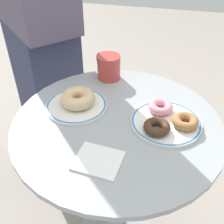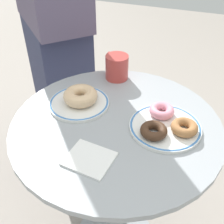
{
  "view_description": "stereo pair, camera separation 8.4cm",
  "coord_description": "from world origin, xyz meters",
  "px_view_note": "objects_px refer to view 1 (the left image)",
  "views": [
    {
      "loc": [
        0.13,
        -0.63,
        1.25
      ],
      "look_at": [
        -0.02,
        0.02,
        0.73
      ],
      "focal_mm": 43.86,
      "sensor_mm": 36.0,
      "label": 1
    },
    {
      "loc": [
        0.21,
        -0.6,
        1.25
      ],
      "look_at": [
        -0.02,
        0.02,
        0.73
      ],
      "focal_mm": 43.86,
      "sensor_mm": 36.0,
      "label": 2
    }
  ],
  "objects_px": {
    "cafe_table": "(117,173)",
    "donut_glazed": "(78,98)",
    "plate_left": "(77,105)",
    "person_figure": "(38,26)",
    "coffee_mug": "(108,67)",
    "plate_right": "(166,122)",
    "donut_pink_frosted": "(161,107)",
    "paper_napkin": "(98,161)",
    "donut_chocolate": "(157,127)",
    "donut_cinnamon": "(185,121)"
  },
  "relations": [
    {
      "from": "cafe_table",
      "to": "donut_pink_frosted",
      "type": "height_order",
      "value": "donut_pink_frosted"
    },
    {
      "from": "donut_glazed",
      "to": "donut_cinnamon",
      "type": "xyz_separation_m",
      "value": [
        0.34,
        -0.03,
        -0.01
      ]
    },
    {
      "from": "donut_glazed",
      "to": "coffee_mug",
      "type": "relative_size",
      "value": 1.04
    },
    {
      "from": "donut_pink_frosted",
      "to": "cafe_table",
      "type": "bearing_deg",
      "value": -149.91
    },
    {
      "from": "plate_left",
      "to": "plate_right",
      "type": "height_order",
      "value": "same"
    },
    {
      "from": "donut_cinnamon",
      "to": "donut_pink_frosted",
      "type": "distance_m",
      "value": 0.09
    },
    {
      "from": "donut_pink_frosted",
      "to": "person_figure",
      "type": "height_order",
      "value": "person_figure"
    },
    {
      "from": "plate_right",
      "to": "donut_cinnamon",
      "type": "xyz_separation_m",
      "value": [
        0.05,
        -0.0,
        0.02
      ]
    },
    {
      "from": "cafe_table",
      "to": "donut_pink_frosted",
      "type": "xyz_separation_m",
      "value": [
        0.12,
        0.07,
        0.27
      ]
    },
    {
      "from": "donut_chocolate",
      "to": "person_figure",
      "type": "height_order",
      "value": "person_figure"
    },
    {
      "from": "cafe_table",
      "to": "donut_pink_frosted",
      "type": "bearing_deg",
      "value": 30.09
    },
    {
      "from": "person_figure",
      "to": "donut_chocolate",
      "type": "bearing_deg",
      "value": -38.08
    },
    {
      "from": "donut_pink_frosted",
      "to": "paper_napkin",
      "type": "height_order",
      "value": "donut_pink_frosted"
    },
    {
      "from": "cafe_table",
      "to": "donut_glazed",
      "type": "bearing_deg",
      "value": 161.77
    },
    {
      "from": "donut_glazed",
      "to": "person_figure",
      "type": "xyz_separation_m",
      "value": [
        -0.3,
        0.36,
        0.08
      ]
    },
    {
      "from": "donut_cinnamon",
      "to": "cafe_table",
      "type": "bearing_deg",
      "value": -175.15
    },
    {
      "from": "plate_right",
      "to": "person_figure",
      "type": "height_order",
      "value": "person_figure"
    },
    {
      "from": "donut_glazed",
      "to": "paper_napkin",
      "type": "relative_size",
      "value": 0.94
    },
    {
      "from": "donut_chocolate",
      "to": "cafe_table",
      "type": "bearing_deg",
      "value": 167.33
    },
    {
      "from": "donut_chocolate",
      "to": "plate_left",
      "type": "bearing_deg",
      "value": 165.42
    },
    {
      "from": "plate_left",
      "to": "donut_glazed",
      "type": "xyz_separation_m",
      "value": [
        0.0,
        0.0,
        0.03
      ]
    },
    {
      "from": "plate_left",
      "to": "donut_glazed",
      "type": "distance_m",
      "value": 0.03
    },
    {
      "from": "plate_left",
      "to": "person_figure",
      "type": "height_order",
      "value": "person_figure"
    },
    {
      "from": "donut_pink_frosted",
      "to": "coffee_mug",
      "type": "xyz_separation_m",
      "value": [
        -0.21,
        0.18,
        0.02
      ]
    },
    {
      "from": "cafe_table",
      "to": "donut_glazed",
      "type": "height_order",
      "value": "donut_glazed"
    },
    {
      "from": "donut_glazed",
      "to": "person_figure",
      "type": "height_order",
      "value": "person_figure"
    },
    {
      "from": "plate_left",
      "to": "coffee_mug",
      "type": "distance_m",
      "value": 0.22
    },
    {
      "from": "cafe_table",
      "to": "paper_napkin",
      "type": "relative_size",
      "value": 6.0
    },
    {
      "from": "coffee_mug",
      "to": "person_figure",
      "type": "height_order",
      "value": "person_figure"
    },
    {
      "from": "paper_napkin",
      "to": "plate_left",
      "type": "bearing_deg",
      "value": 121.86
    },
    {
      "from": "plate_left",
      "to": "donut_chocolate",
      "type": "relative_size",
      "value": 2.56
    },
    {
      "from": "donut_chocolate",
      "to": "donut_glazed",
      "type": "bearing_deg",
      "value": 164.3
    },
    {
      "from": "cafe_table",
      "to": "plate_left",
      "type": "bearing_deg",
      "value": 163.86
    },
    {
      "from": "donut_chocolate",
      "to": "paper_napkin",
      "type": "height_order",
      "value": "donut_chocolate"
    },
    {
      "from": "donut_cinnamon",
      "to": "donut_pink_frosted",
      "type": "xyz_separation_m",
      "value": [
        -0.08,
        0.05,
        0.0
      ]
    },
    {
      "from": "cafe_table",
      "to": "donut_chocolate",
      "type": "bearing_deg",
      "value": -12.67
    },
    {
      "from": "coffee_mug",
      "to": "person_figure",
      "type": "xyz_separation_m",
      "value": [
        -0.35,
        0.16,
        0.06
      ]
    },
    {
      "from": "plate_right",
      "to": "donut_cinnamon",
      "type": "bearing_deg",
      "value": -4.85
    },
    {
      "from": "plate_right",
      "to": "person_figure",
      "type": "distance_m",
      "value": 0.71
    },
    {
      "from": "plate_left",
      "to": "person_figure",
      "type": "xyz_separation_m",
      "value": [
        -0.29,
        0.37,
        0.1
      ]
    },
    {
      "from": "donut_glazed",
      "to": "donut_cinnamon",
      "type": "height_order",
      "value": "donut_glazed"
    },
    {
      "from": "donut_chocolate",
      "to": "coffee_mug",
      "type": "relative_size",
      "value": 0.72
    },
    {
      "from": "donut_cinnamon",
      "to": "coffee_mug",
      "type": "distance_m",
      "value": 0.37
    },
    {
      "from": "donut_chocolate",
      "to": "person_figure",
      "type": "distance_m",
      "value": 0.72
    },
    {
      "from": "cafe_table",
      "to": "donut_chocolate",
      "type": "xyz_separation_m",
      "value": [
        0.12,
        -0.03,
        0.27
      ]
    },
    {
      "from": "plate_right",
      "to": "donut_glazed",
      "type": "bearing_deg",
      "value": 175.03
    },
    {
      "from": "donut_cinnamon",
      "to": "person_figure",
      "type": "distance_m",
      "value": 0.75
    },
    {
      "from": "donut_cinnamon",
      "to": "paper_napkin",
      "type": "relative_size",
      "value": 0.65
    },
    {
      "from": "plate_left",
      "to": "donut_cinnamon",
      "type": "distance_m",
      "value": 0.35
    },
    {
      "from": "cafe_table",
      "to": "plate_right",
      "type": "bearing_deg",
      "value": 8.43
    }
  ]
}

